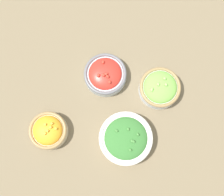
{
  "coord_description": "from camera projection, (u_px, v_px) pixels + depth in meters",
  "views": [
    {
      "loc": [
        -0.19,
        -0.08,
        1.1
      ],
      "look_at": [
        0.0,
        0.0,
        0.03
      ],
      "focal_mm": 50.0,
      "sensor_mm": 36.0,
      "label": 1
    }
  ],
  "objects": [
    {
      "name": "bowl_lettuce",
      "position": [
        160.0,
        88.0,
        1.09
      ],
      "size": [
        0.14,
        0.14,
        0.08
      ],
      "color": "silver",
      "rests_on": "ground_plane"
    },
    {
      "name": "ground_plane",
      "position": [
        112.0,
        100.0,
        1.12
      ],
      "size": [
        3.0,
        3.0,
        0.0
      ],
      "primitive_type": "plane",
      "color": "#75664C"
    },
    {
      "name": "bowl_squash",
      "position": [
        48.0,
        131.0,
        1.06
      ],
      "size": [
        0.13,
        0.13,
        0.08
      ],
      "color": "beige",
      "rests_on": "ground_plane"
    },
    {
      "name": "bowl_cherry_tomatoes",
      "position": [
        105.0,
        75.0,
        1.1
      ],
      "size": [
        0.15,
        0.15,
        0.07
      ],
      "color": "#B2C1CC",
      "rests_on": "ground_plane"
    },
    {
      "name": "bowl_broccoli",
      "position": [
        126.0,
        139.0,
        1.05
      ],
      "size": [
        0.18,
        0.18,
        0.08
      ],
      "color": "silver",
      "rests_on": "ground_plane"
    }
  ]
}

